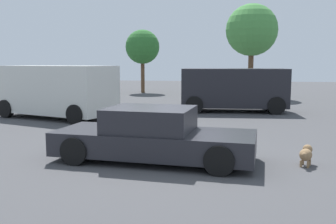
{
  "coord_description": "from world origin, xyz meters",
  "views": [
    {
      "loc": [
        1.54,
        -8.58,
        2.29
      ],
      "look_at": [
        -0.16,
        1.92,
        0.9
      ],
      "focal_mm": 40.11,
      "sensor_mm": 36.0,
      "label": 1
    }
  ],
  "objects_px": {
    "suv_dark": "(233,88)",
    "dog": "(306,154)",
    "sedan_foreground": "(153,136)",
    "van_white": "(56,90)"
  },
  "relations": [
    {
      "from": "sedan_foreground",
      "to": "van_white",
      "type": "bearing_deg",
      "value": 136.34
    },
    {
      "from": "van_white",
      "to": "suv_dark",
      "type": "bearing_deg",
      "value": 42.96
    },
    {
      "from": "sedan_foreground",
      "to": "van_white",
      "type": "xyz_separation_m",
      "value": [
        -5.4,
        6.23,
        0.6
      ]
    },
    {
      "from": "dog",
      "to": "van_white",
      "type": "height_order",
      "value": "van_white"
    },
    {
      "from": "sedan_foreground",
      "to": "dog",
      "type": "distance_m",
      "value": 3.49
    },
    {
      "from": "sedan_foreground",
      "to": "suv_dark",
      "type": "height_order",
      "value": "suv_dark"
    },
    {
      "from": "sedan_foreground",
      "to": "van_white",
      "type": "distance_m",
      "value": 8.27
    },
    {
      "from": "dog",
      "to": "suv_dark",
      "type": "bearing_deg",
      "value": 28.18
    },
    {
      "from": "suv_dark",
      "to": "dog",
      "type": "bearing_deg",
      "value": 95.21
    },
    {
      "from": "suv_dark",
      "to": "van_white",
      "type": "bearing_deg",
      "value": 20.28
    }
  ]
}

